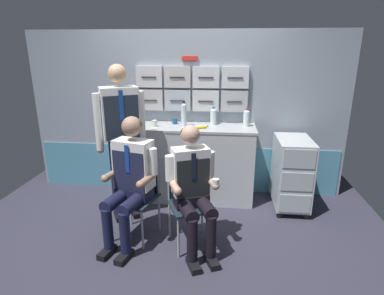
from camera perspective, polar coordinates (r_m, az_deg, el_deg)
The scene contains 15 objects.
ground at distance 3.41m, azimuth -3.99°, elevation -17.17°, with size 4.80×4.80×0.04m, color #30303E.
galley_bulkhead at distance 4.26m, azimuth -1.05°, elevation 5.84°, with size 4.20×0.14×2.15m.
galley_counter at distance 4.13m, azimuth 0.24°, elevation -2.78°, with size 1.56×0.53×0.98m.
service_trolley at distance 4.06m, azimuth 17.53°, elevation -4.19°, with size 0.40×0.65×0.89m.
folding_chair_left at distance 3.39m, azimuth -9.49°, elevation -7.16°, with size 0.49×0.49×0.85m.
crew_member_left at distance 3.19m, azimuth -11.11°, elevation -4.98°, with size 0.54×0.69×1.30m.
folding_chair_center at distance 3.22m, azimuth -0.70°, elevation -8.29°, with size 0.53×0.53×0.85m.
crew_member_center at distance 3.01m, azimuth 0.19°, elevation -6.76°, with size 0.55×0.67×1.25m.
crew_member_standing at distance 3.58m, azimuth -12.69°, elevation 3.33°, with size 0.50×0.40×1.77m.
water_bottle_clear at distance 4.03m, azimuth 9.79°, elevation 5.29°, with size 0.08×0.08×0.23m.
water_bottle_blue_cap at distance 3.96m, azimuth -1.47°, elevation 5.96°, with size 0.07×0.07×0.31m.
sparkling_bottle_green at distance 4.08m, azimuth 3.88°, elevation 5.65°, with size 0.08×0.08×0.23m.
coffee_cup_spare at distance 4.00m, azimuth -6.81°, elevation 4.38°, with size 0.07×0.07×0.08m.
espresso_cup_small at distance 4.12m, azimuth -3.13°, elevation 4.83°, with size 0.06×0.06×0.08m.
snack_banana at distance 3.87m, azimuth 1.70°, elevation 3.72°, with size 0.17×0.10×0.04m.
Camera 1 is at (0.52, -2.76, 1.92)m, focal length 29.56 mm.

